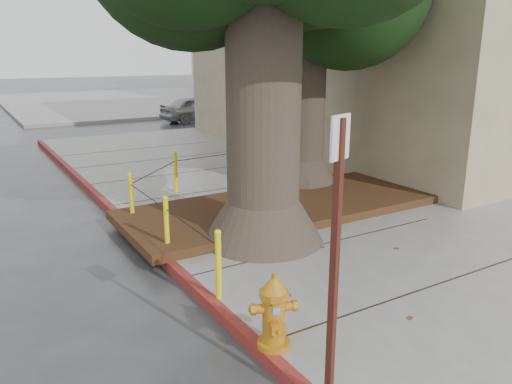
# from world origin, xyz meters

# --- Properties ---
(ground) EXTENTS (140.00, 140.00, 0.00)m
(ground) POSITION_xyz_m (0.00, 0.00, 0.00)
(ground) COLOR #28282B
(ground) RESTS_ON ground
(sidewalk_main) EXTENTS (16.00, 26.00, 0.15)m
(sidewalk_main) POSITION_xyz_m (6.00, 2.50, 0.07)
(sidewalk_main) COLOR slate
(sidewalk_main) RESTS_ON ground
(sidewalk_far) EXTENTS (16.00, 20.00, 0.15)m
(sidewalk_far) POSITION_xyz_m (6.00, 30.00, 0.07)
(sidewalk_far) COLOR slate
(sidewalk_far) RESTS_ON ground
(curb_red) EXTENTS (0.14, 26.00, 0.16)m
(curb_red) POSITION_xyz_m (-2.00, 2.50, 0.07)
(curb_red) COLOR maroon
(curb_red) RESTS_ON ground
(planter_bed) EXTENTS (6.40, 2.60, 0.16)m
(planter_bed) POSITION_xyz_m (0.90, 3.90, 0.23)
(planter_bed) COLOR black
(planter_bed) RESTS_ON sidewalk_main
(building_side_white) EXTENTS (10.00, 10.00, 9.00)m
(building_side_white) POSITION_xyz_m (16.00, 26.00, 4.50)
(building_side_white) COLOR silver
(building_side_white) RESTS_ON ground
(building_side_grey) EXTENTS (12.00, 14.00, 12.00)m
(building_side_grey) POSITION_xyz_m (22.00, 32.00, 6.00)
(building_side_grey) COLOR slate
(building_side_grey) RESTS_ON ground
(bollard_ring) EXTENTS (3.79, 5.39, 0.95)m
(bollard_ring) POSITION_xyz_m (-0.87, 4.38, 0.66)
(bollard_ring) COLOR yellow
(bollard_ring) RESTS_ON sidewalk_main
(fire_hydrant) EXTENTS (0.46, 0.46, 0.86)m
(fire_hydrant) POSITION_xyz_m (-1.90, -0.11, 0.57)
(fire_hydrant) COLOR #C17713
(fire_hydrant) RESTS_ON sidewalk_main
(signpost) EXTENTS (0.25, 0.10, 2.61)m
(signpost) POSITION_xyz_m (-1.95, -1.10, 1.63)
(signpost) COLOR #471911
(signpost) RESTS_ON sidewalk_main
(car_silver) EXTENTS (3.66, 1.60, 1.23)m
(car_silver) POSITION_xyz_m (5.65, 18.35, 0.61)
(car_silver) COLOR #9A9A9E
(car_silver) RESTS_ON ground
(car_red) EXTENTS (4.01, 1.69, 1.29)m
(car_red) POSITION_xyz_m (11.66, 19.85, 0.64)
(car_red) COLOR maroon
(car_red) RESTS_ON ground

